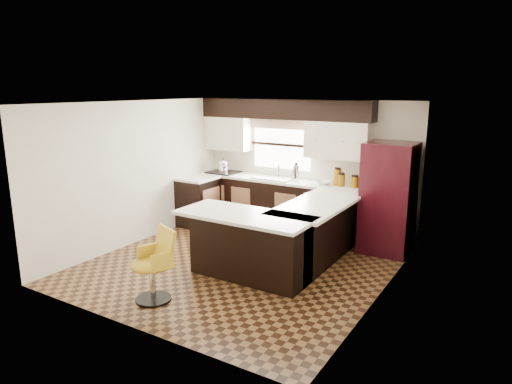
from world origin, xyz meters
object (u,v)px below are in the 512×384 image
Objects in this scene: peninsula_return at (250,247)px; bar_chair at (152,266)px; peninsula_long at (314,234)px; refrigerator at (389,198)px.

bar_chair is (-0.66, -1.24, 0.01)m from peninsula_return.
peninsula_long and peninsula_return have the same top height.
peninsula_return is 1.80× the size of bar_chair.
peninsula_long is at bearing -126.62° from refrigerator.
refrigerator is at bearing 81.58° from bar_chair.
refrigerator reaches higher than bar_chair.
peninsula_return is (-0.53, -0.97, 0.00)m from peninsula_long.
peninsula_long is 1.41m from refrigerator.
bar_chair is (-1.18, -2.21, 0.01)m from peninsula_long.
bar_chair is (-1.98, -3.29, -0.43)m from refrigerator.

